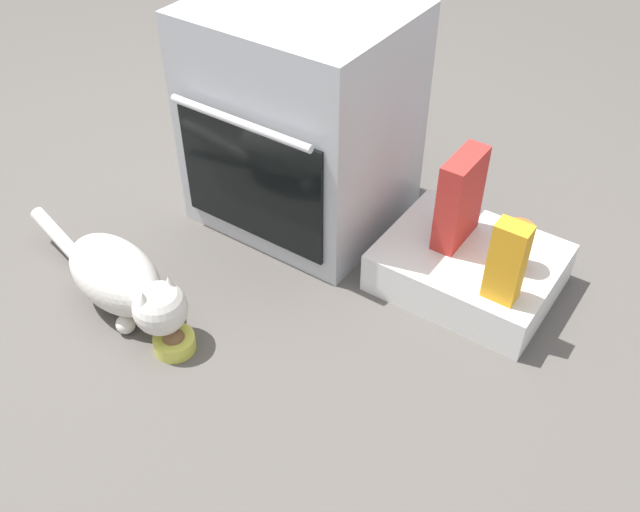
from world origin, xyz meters
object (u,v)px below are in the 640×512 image
oven (302,119)px  cat (122,280)px  juice_carton (507,262)px  sauce_jar (516,246)px  food_bowl (174,342)px  cereal_box (460,199)px  pantry_cabinet (468,267)px

oven → cat: bearing=-101.6°
oven → juice_carton: 0.78m
sauce_jar → food_bowl: bearing=-133.5°
oven → sauce_jar: bearing=-1.0°
food_bowl → cat: (-0.22, 0.03, 0.09)m
cereal_box → juice_carton: bearing=-36.3°
pantry_cabinet → oven: bearing=178.2°
cereal_box → sauce_jar: bearing=-6.0°
food_bowl → cereal_box: cereal_box is taller
food_bowl → sauce_jar: 0.98m
sauce_jar → juice_carton: juice_carton is taller
cat → cereal_box: size_ratio=2.61×
oven → pantry_cabinet: bearing=-1.8°
oven → sauce_jar: (0.74, -0.01, -0.15)m
oven → juice_carton: bearing=-11.1°
food_bowl → cat: 0.24m
cat → sauce_jar: bearing=46.1°
cereal_box → juice_carton: cereal_box is taller
cereal_box → food_bowl: bearing=-123.2°
pantry_cabinet → cat: 1.00m
pantry_cabinet → sauce_jar: sauce_jar is taller
food_bowl → sauce_jar: size_ratio=0.82×
juice_carton → oven: bearing=168.9°
food_bowl → juice_carton: (0.68, 0.56, 0.22)m
food_bowl → cat: cat is taller
pantry_cabinet → sauce_jar: size_ratio=3.56×
oven → cat: oven is taller
cat → cereal_box: bearing=54.0°
cat → juice_carton: 1.05m
pantry_cabinet → cat: size_ratio=0.68×
pantry_cabinet → sauce_jar: (0.12, 0.01, 0.14)m
pantry_cabinet → cereal_box: (-0.07, 0.03, 0.21)m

